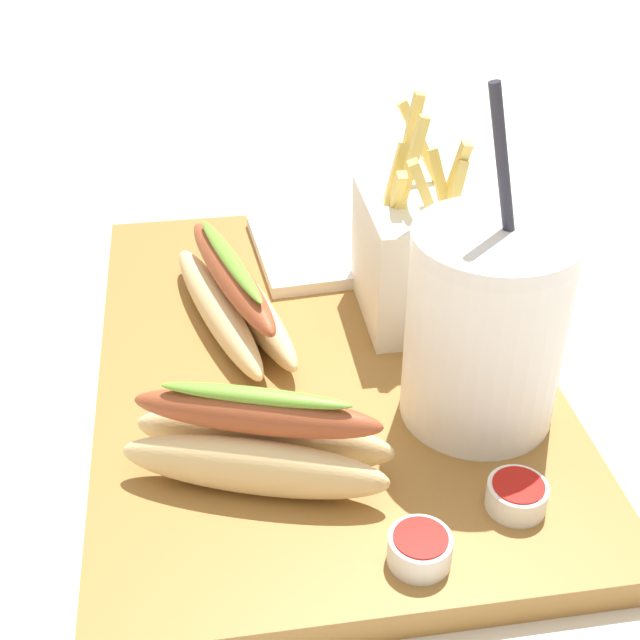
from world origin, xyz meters
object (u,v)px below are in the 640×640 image
object	(u,v)px
hot_dog_1	(233,297)
hot_dog_2	(258,442)
fries_basket	(424,255)
napkin_stack	(337,246)
soda_cup	(485,327)
ketchup_cup_2	(517,494)
ketchup_cup_1	(420,548)

from	to	relation	value
hot_dog_1	hot_dog_2	xyz separation A→B (m)	(-0.16, -0.00, 0.00)
fries_basket	hot_dog_1	bearing A→B (deg)	88.26
hot_dog_1	napkin_stack	size ratio (longest dim) A/B	1.39
fries_basket	napkin_stack	bearing A→B (deg)	24.98
soda_cup	ketchup_cup_2	xyz separation A→B (m)	(-0.09, 0.00, -0.06)
soda_cup	ketchup_cup_2	size ratio (longest dim) A/B	6.25
hot_dog_2	napkin_stack	xyz separation A→B (m)	(0.26, -0.09, -0.02)
fries_basket	ketchup_cup_2	xyz separation A→B (m)	(-0.21, -0.00, -0.04)
ketchup_cup_1	ketchup_cup_2	distance (m)	0.07
hot_dog_2	ketchup_cup_2	xyz separation A→B (m)	(-0.05, -0.14, -0.02)
soda_cup	ketchup_cup_2	distance (m)	0.10
hot_dog_2	hot_dog_1	bearing A→B (deg)	1.12
fries_basket	ketchup_cup_1	distance (m)	0.25
ketchup_cup_1	ketchup_cup_2	xyz separation A→B (m)	(0.03, -0.06, -0.00)
soda_cup	fries_basket	bearing A→B (deg)	3.06
fries_basket	hot_dog_1	world-z (taller)	fries_basket
ketchup_cup_2	napkin_stack	size ratio (longest dim) A/B	0.26
hot_dog_1	ketchup_cup_1	distance (m)	0.25
hot_dog_2	fries_basket	bearing A→B (deg)	-40.95
hot_dog_1	napkin_stack	bearing A→B (deg)	-44.63
fries_basket	napkin_stack	xyz separation A→B (m)	(0.10, 0.05, -0.04)
soda_cup	hot_dog_2	size ratio (longest dim) A/B	1.32
fries_basket	hot_dog_1	size ratio (longest dim) A/B	0.89
napkin_stack	ketchup_cup_1	bearing A→B (deg)	177.67
hot_dog_1	napkin_stack	world-z (taller)	hot_dog_1
hot_dog_2	napkin_stack	distance (m)	0.28
ketchup_cup_1	ketchup_cup_2	size ratio (longest dim) A/B	0.99
soda_cup	ketchup_cup_1	size ratio (longest dim) A/B	6.29
ketchup_cup_2	napkin_stack	xyz separation A→B (m)	(0.31, 0.05, -0.00)
hot_dog_2	ketchup_cup_1	xyz separation A→B (m)	(-0.08, -0.08, -0.02)
napkin_stack	hot_dog_2	bearing A→B (deg)	160.57
napkin_stack	fries_basket	bearing A→B (deg)	-155.02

